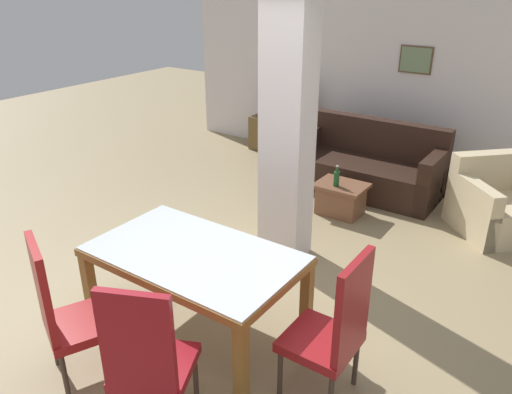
{
  "coord_description": "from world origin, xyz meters",
  "views": [
    {
      "loc": [
        2.24,
        -2.4,
        2.65
      ],
      "look_at": [
        0.0,
        0.82,
        0.89
      ],
      "focal_mm": 35.0,
      "sensor_mm": 36.0,
      "label": 1
    }
  ],
  "objects": [
    {
      "name": "dining_table",
      "position": [
        0.0,
        0.0,
        0.59
      ],
      "size": [
        1.6,
        0.95,
        0.74
      ],
      "color": "olive",
      "rests_on": "ground_plane"
    },
    {
      "name": "dining_chair_near_right",
      "position": [
        0.4,
        -0.88,
        0.57
      ],
      "size": [
        0.61,
        0.61,
        1.11
      ],
      "rotation": [
        0.0,
        0.0,
        0.42
      ],
      "color": "maroon",
      "rests_on": "ground_plane"
    },
    {
      "name": "sofa",
      "position": [
        -0.07,
        3.49,
        0.31
      ],
      "size": [
        1.91,
        0.86,
        0.9
      ],
      "rotation": [
        0.0,
        0.0,
        3.14
      ],
      "color": "black",
      "rests_on": "ground_plane"
    },
    {
      "name": "bottle",
      "position": [
        -0.06,
        2.54,
        0.48
      ],
      "size": [
        0.07,
        0.07,
        0.25
      ],
      "color": "#194C23",
      "rests_on": "coffee_table"
    },
    {
      "name": "tv_stand",
      "position": [
        -1.79,
        4.16,
        0.27
      ],
      "size": [
        1.09,
        0.4,
        0.54
      ],
      "color": "brown",
      "rests_on": "ground_plane"
    },
    {
      "name": "back_wall",
      "position": [
        0.0,
        4.44,
        1.35
      ],
      "size": [
        7.2,
        0.09,
        2.7
      ],
      "color": "white",
      "rests_on": "ground_plane"
    },
    {
      "name": "divider_pillar",
      "position": [
        -0.11,
        1.49,
        1.35
      ],
      "size": [
        0.45,
        0.33,
        2.7
      ],
      "color": "white",
      "rests_on": "ground_plane"
    },
    {
      "name": "dining_chair_head_right",
      "position": [
        1.18,
        0.0,
        0.57
      ],
      "size": [
        0.46,
        0.46,
        1.11
      ],
      "rotation": [
        0.0,
        0.0,
        1.57
      ],
      "color": "maroon",
      "rests_on": "ground_plane"
    },
    {
      "name": "coffee_table",
      "position": [
        -0.02,
        2.63,
        0.2
      ],
      "size": [
        0.58,
        0.45,
        0.38
      ],
      "color": "brown",
      "rests_on": "ground_plane"
    },
    {
      "name": "armchair",
      "position": [
        1.62,
        3.24,
        0.29
      ],
      "size": [
        1.24,
        1.24,
        0.83
      ],
      "rotation": [
        0.0,
        0.0,
        3.92
      ],
      "color": "beige",
      "rests_on": "ground_plane"
    },
    {
      "name": "dining_chair_near_left",
      "position": [
        -0.4,
        -0.87,
        0.57
      ],
      "size": [
        0.61,
        0.61,
        1.11
      ],
      "rotation": [
        0.0,
        0.0,
        -0.43
      ],
      "color": "maroon",
      "rests_on": "ground_plane"
    },
    {
      "name": "tv_screen",
      "position": [
        -1.79,
        4.16,
        0.79
      ],
      "size": [
        0.88,
        0.27,
        0.51
      ],
      "rotation": [
        0.0,
        0.0,
        2.93
      ],
      "color": "black",
      "rests_on": "tv_stand"
    },
    {
      "name": "ground_plane",
      "position": [
        0.0,
        0.0,
        0.0
      ],
      "size": [
        18.0,
        18.0,
        0.0
      ],
      "primitive_type": "plane",
      "color": "#998660"
    }
  ]
}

